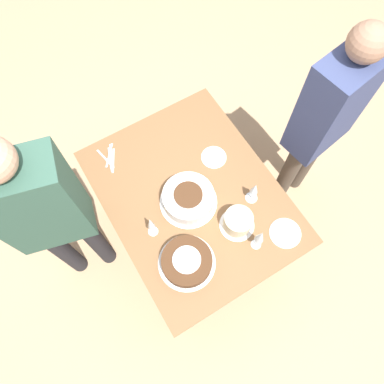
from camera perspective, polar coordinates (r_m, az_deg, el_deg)
The scene contains 13 objects.
ground_plane at distance 2.95m, azimuth 0.00°, elevation -6.34°, with size 12.00×12.00×0.00m, color tan.
dining_table at distance 2.34m, azimuth 0.00°, elevation -1.69°, with size 1.26×0.98×0.77m.
cake_center_white at distance 2.16m, azimuth -0.56°, elevation -1.00°, with size 0.34×0.34×0.12m.
cake_front_chocolate at distance 2.06m, azimuth -0.80°, elevation -10.54°, with size 0.32×0.32×0.08m.
cake_back_decorated at distance 2.11m, azimuth 7.00°, elevation -4.52°, with size 0.20×0.20×0.12m.
wine_glass_near at distance 2.01m, azimuth 10.38°, elevation -6.72°, with size 0.06×0.06×0.23m.
wine_glass_far at distance 2.13m, azimuth 9.48°, elevation 0.35°, with size 0.07×0.07×0.19m.
wine_glass_extra at distance 2.02m, azimuth -6.30°, elevation -4.85°, with size 0.06×0.06×0.21m.
dessert_plate_left at distance 2.33m, azimuth 3.33°, elevation 5.30°, with size 0.16×0.16×0.01m.
dessert_plate_right at distance 2.20m, azimuth 14.01°, elevation -6.12°, with size 0.18×0.18×0.01m.
fork_pile at distance 2.38m, azimuth -12.42°, elevation 5.08°, with size 0.20×0.11×0.01m.
person_cutting at distance 2.04m, azimuth -21.24°, elevation -3.13°, with size 0.31×0.44×1.70m.
person_watching at distance 2.32m, azimuth 19.60°, elevation 10.51°, with size 0.28×0.43×1.68m.
Camera 1 is at (0.74, -0.45, 2.82)m, focal length 35.00 mm.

